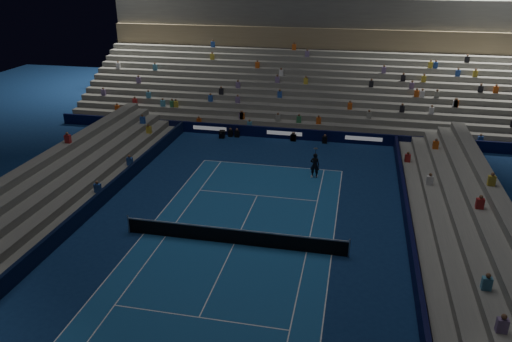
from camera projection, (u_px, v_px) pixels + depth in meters
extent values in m
plane|color=navy|center=(234.00, 244.00, 27.78)|extent=(90.00, 90.00, 0.00)
cube|color=#194E8A|center=(234.00, 244.00, 27.78)|extent=(10.97, 23.77, 0.01)
cube|color=black|center=(285.00, 133.00, 44.24)|extent=(44.00, 0.25, 1.00)
cube|color=black|center=(413.00, 256.00, 25.74)|extent=(0.25, 37.00, 1.00)
cube|color=black|center=(78.00, 219.00, 29.43)|extent=(0.25, 37.00, 1.00)
cube|color=slate|center=(286.00, 132.00, 45.24)|extent=(44.00, 1.00, 0.50)
cube|color=slate|center=(288.00, 127.00, 46.04)|extent=(44.00, 1.00, 1.00)
cube|color=slate|center=(289.00, 121.00, 46.85)|extent=(44.00, 1.00, 1.50)
cube|color=slate|center=(291.00, 115.00, 47.65)|extent=(44.00, 1.00, 2.00)
cube|color=slate|center=(293.00, 110.00, 48.45)|extent=(44.00, 1.00, 2.50)
cube|color=slate|center=(294.00, 105.00, 49.25)|extent=(44.00, 1.00, 3.00)
cube|color=slate|center=(295.00, 100.00, 50.05)|extent=(44.00, 1.00, 3.50)
cube|color=slate|center=(297.00, 95.00, 50.86)|extent=(44.00, 1.00, 4.00)
cube|color=slate|center=(298.00, 91.00, 51.66)|extent=(44.00, 1.00, 4.50)
cube|color=slate|center=(299.00, 86.00, 52.46)|extent=(44.00, 1.00, 5.00)
cube|color=slate|center=(301.00, 82.00, 53.26)|extent=(44.00, 1.00, 5.50)
cube|color=slate|center=(302.00, 78.00, 54.07)|extent=(44.00, 1.00, 6.00)
cube|color=#806E4F|center=(304.00, 38.00, 53.45)|extent=(44.00, 0.60, 2.20)
cube|color=#4E4E4B|center=(307.00, 12.00, 53.69)|extent=(44.00, 2.40, 3.00)
cube|color=gray|center=(428.00, 262.00, 25.69)|extent=(1.00, 37.00, 0.50)
cube|color=gray|center=(449.00, 260.00, 25.40)|extent=(1.00, 37.00, 1.00)
cube|color=gray|center=(470.00, 258.00, 25.11)|extent=(1.00, 37.00, 1.50)
cube|color=gray|center=(492.00, 256.00, 24.83)|extent=(1.00, 37.00, 2.00)
cube|color=slate|center=(66.00, 221.00, 29.68)|extent=(1.00, 37.00, 0.50)
cube|color=slate|center=(51.00, 216.00, 29.78)|extent=(1.00, 37.00, 1.00)
cube|color=slate|center=(35.00, 211.00, 29.87)|extent=(1.00, 37.00, 1.50)
cube|color=slate|center=(20.00, 206.00, 29.96)|extent=(1.00, 37.00, 2.00)
cube|color=slate|center=(5.00, 201.00, 30.05)|extent=(1.00, 37.00, 2.50)
cylinder|color=#B2B2B7|center=(128.00, 224.00, 28.79)|extent=(0.10, 0.10, 1.10)
cylinder|color=#B2B2B7|center=(349.00, 248.00, 26.35)|extent=(0.10, 0.10, 1.10)
cube|color=black|center=(234.00, 237.00, 27.61)|extent=(12.80, 0.03, 0.90)
cube|color=white|center=(234.00, 229.00, 27.42)|extent=(12.80, 0.04, 0.08)
imported|color=black|center=(315.00, 165.00, 36.12)|extent=(0.72, 0.50, 1.88)
cube|color=black|center=(222.00, 134.00, 44.54)|extent=(0.53, 0.63, 0.65)
cylinder|color=black|center=(221.00, 134.00, 44.04)|extent=(0.18, 0.36, 0.16)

